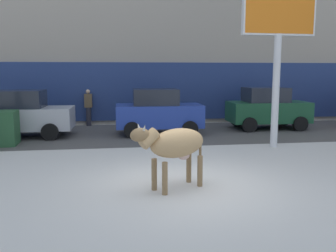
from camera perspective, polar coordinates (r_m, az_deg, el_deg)
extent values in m
plane|color=silver|center=(8.60, 2.19, -8.96)|extent=(120.00, 120.00, 0.00)
cube|color=#514F4C|center=(15.48, -2.55, -1.14)|extent=(60.00, 5.60, 0.01)
cube|color=navy|center=(18.20, -3.49, 5.34)|extent=(43.12, 0.10, 2.80)
ellipsoid|color=tan|center=(8.09, 1.48, -2.62)|extent=(1.52, 1.20, 0.64)
cylinder|color=olive|center=(7.81, -0.50, -8.09)|extent=(0.12, 0.12, 0.70)
cylinder|color=olive|center=(8.11, -2.14, -7.46)|extent=(0.12, 0.12, 0.70)
cylinder|color=olive|center=(8.40, 4.94, -6.92)|extent=(0.12, 0.12, 0.70)
cylinder|color=olive|center=(8.69, 3.22, -6.39)|extent=(0.12, 0.12, 0.70)
cylinder|color=tan|center=(7.62, -2.95, -1.94)|extent=(0.54, 0.46, 0.44)
ellipsoid|color=olive|center=(7.48, -4.36, -1.36)|extent=(0.50, 0.42, 0.28)
cone|color=beige|center=(7.39, -3.65, -0.22)|extent=(0.11, 0.13, 0.15)
cone|color=beige|center=(7.57, -4.56, -0.02)|extent=(0.11, 0.13, 0.15)
cylinder|color=olive|center=(8.56, 4.99, -3.76)|extent=(0.06, 0.06, 0.60)
ellipsoid|color=beige|center=(8.26, 2.43, -4.53)|extent=(0.36, 0.34, 0.20)
cylinder|color=silver|center=(13.06, 16.26, 5.15)|extent=(0.24, 0.24, 3.80)
cube|color=silver|center=(13.21, 16.77, 17.13)|extent=(2.53, 0.30, 1.82)
cube|color=orange|center=(13.18, 16.83, 17.15)|extent=(2.40, 0.25, 1.70)
cube|color=#B7BABF|center=(15.69, -22.10, 1.10)|extent=(4.24, 1.85, 0.84)
cube|color=#1E232D|center=(15.62, -22.25, 3.86)|extent=(2.03, 1.59, 0.68)
cylinder|color=black|center=(16.30, -16.58, 0.13)|extent=(0.64, 0.23, 0.64)
cylinder|color=black|center=(14.58, -17.72, -0.86)|extent=(0.64, 0.23, 0.64)
cube|color=#233D9E|center=(15.23, -1.38, 1.63)|extent=(3.54, 1.78, 0.90)
cube|color=#1E232D|center=(15.15, -1.96, 4.51)|extent=(1.83, 1.54, 0.64)
cylinder|color=black|center=(16.27, 2.33, 0.46)|extent=(0.64, 0.23, 0.64)
cylinder|color=black|center=(14.61, 3.39, -0.45)|extent=(0.64, 0.23, 0.64)
cylinder|color=black|center=(16.07, -5.71, 0.32)|extent=(0.64, 0.23, 0.64)
cylinder|color=black|center=(14.39, -5.56, -0.62)|extent=(0.64, 0.23, 0.64)
cube|color=#194C2D|center=(17.25, 15.13, 2.13)|extent=(3.54, 1.78, 0.90)
cube|color=#1E232D|center=(17.13, 14.76, 4.69)|extent=(1.83, 1.54, 0.64)
cylinder|color=black|center=(18.52, 17.37, 1.05)|extent=(0.64, 0.23, 0.64)
cylinder|color=black|center=(17.00, 19.70, 0.32)|extent=(0.64, 0.23, 0.64)
cylinder|color=black|center=(17.71, 10.64, 0.97)|extent=(0.64, 0.23, 0.64)
cylinder|color=black|center=(16.11, 12.45, 0.19)|extent=(0.64, 0.23, 0.64)
cylinder|color=#282833|center=(19.62, 15.79, 1.86)|extent=(0.24, 0.24, 0.88)
cube|color=maroon|center=(19.55, 15.88, 4.08)|extent=(0.36, 0.22, 0.64)
sphere|color=tan|center=(19.52, 15.93, 5.33)|extent=(0.20, 0.20, 0.20)
cylinder|color=#282833|center=(17.98, -12.12, 1.42)|extent=(0.24, 0.24, 0.88)
cube|color=brown|center=(17.90, -12.19, 3.84)|extent=(0.36, 0.22, 0.64)
sphere|color=beige|center=(17.88, -12.23, 5.21)|extent=(0.20, 0.20, 0.20)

